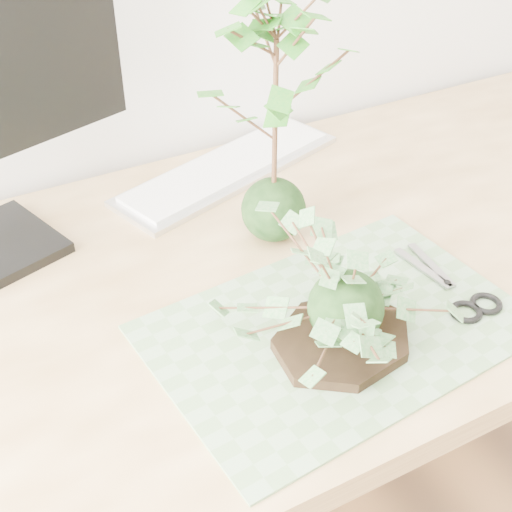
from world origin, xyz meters
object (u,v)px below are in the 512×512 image
object	(u,v)px
maple_kokedama	(276,57)
keyboard	(228,168)
ivy_kokedama	(349,279)
desk	(285,305)

from	to	relation	value
maple_kokedama	keyboard	world-z (taller)	maple_kokedama
ivy_kokedama	keyboard	world-z (taller)	ivy_kokedama
maple_kokedama	keyboard	distance (m)	0.34
desk	ivy_kokedama	xyz separation A→B (m)	(-0.03, -0.19, 0.20)
desk	maple_kokedama	size ratio (longest dim) A/B	4.06
ivy_kokedama	maple_kokedama	world-z (taller)	maple_kokedama
desk	ivy_kokedama	distance (m)	0.27
ivy_kokedama	keyboard	size ratio (longest dim) A/B	0.58
desk	keyboard	bearing A→B (deg)	82.31
ivy_kokedama	desk	bearing A→B (deg)	80.84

